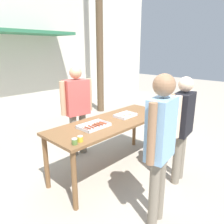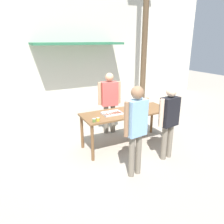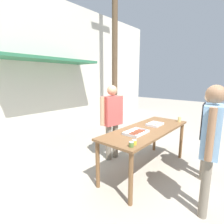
{
  "view_description": "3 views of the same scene",
  "coord_description": "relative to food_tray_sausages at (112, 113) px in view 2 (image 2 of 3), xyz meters",
  "views": [
    {
      "loc": [
        -2.42,
        -2.31,
        2.02
      ],
      "look_at": [
        0.0,
        0.0,
        1.03
      ],
      "focal_mm": 35.0,
      "sensor_mm": 36.0,
      "label": 1
    },
    {
      "loc": [
        -2.57,
        -4.31,
        2.55
      ],
      "look_at": [
        -0.39,
        0.0,
        0.93
      ],
      "focal_mm": 35.0,
      "sensor_mm": 36.0,
      "label": 2
    },
    {
      "loc": [
        -2.95,
        -1.61,
        1.86
      ],
      "look_at": [
        -0.03,
        0.87,
        1.11
      ],
      "focal_mm": 28.0,
      "sensor_mm": 36.0,
      "label": 3
    }
  ],
  "objects": [
    {
      "name": "person_customer_holding_hotdog",
      "position": [
        -0.11,
        -1.2,
        0.19
      ],
      "size": [
        0.55,
        0.26,
        1.78
      ],
      "rotation": [
        0.0,
        0.0,
        3.29
      ],
      "color": "#756B5B",
      "rests_on": "ground"
    },
    {
      "name": "condiment_jar_ketchup",
      "position": [
        -0.48,
        -0.27,
        0.03
      ],
      "size": [
        0.07,
        0.07,
        0.08
      ],
      "color": "gold",
      "rests_on": "serving_table"
    },
    {
      "name": "condiment_jar_mustard",
      "position": [
        -0.58,
        -0.29,
        0.03
      ],
      "size": [
        0.07,
        0.07,
        0.08
      ],
      "color": "#567A38",
      "rests_on": "serving_table"
    },
    {
      "name": "person_server_behind_table",
      "position": [
        0.36,
        0.87,
        0.12
      ],
      "size": [
        0.63,
        0.32,
        1.7
      ],
      "rotation": [
        0.0,
        0.0,
        -0.17
      ],
      "color": "#756B5B",
      "rests_on": "ground"
    },
    {
      "name": "building_facade_back",
      "position": [
        0.39,
        3.98,
        1.36
      ],
      "size": [
        12.0,
        1.11,
        4.5
      ],
      "color": "beige",
      "rests_on": "ground"
    },
    {
      "name": "beer_cup",
      "position": [
        1.35,
        -0.29,
        0.04
      ],
      "size": [
        0.07,
        0.07,
        0.11
      ],
      "color": "#DBC67A",
      "rests_on": "serving_table"
    },
    {
      "name": "food_tray_sausages",
      "position": [
        0.0,
        0.0,
        0.0
      ],
      "size": [
        0.46,
        0.3,
        0.04
      ],
      "color": "silver",
      "rests_on": "serving_table"
    },
    {
      "name": "food_tray_buns",
      "position": [
        0.73,
        0.0,
        0.0
      ],
      "size": [
        0.37,
        0.25,
        0.05
      ],
      "color": "silver",
      "rests_on": "serving_table"
    },
    {
      "name": "utility_pole",
      "position": [
        2.76,
        2.78,
        2.55
      ],
      "size": [
        1.1,
        0.21,
        6.7
      ],
      "color": "brown",
      "rests_on": "ground"
    },
    {
      "name": "serving_table",
      "position": [
        0.39,
        -0.0,
        -0.12
      ],
      "size": [
        2.2,
        0.8,
        0.88
      ],
      "color": "brown",
      "rests_on": "ground"
    },
    {
      "name": "person_customer_with_cup",
      "position": [
        0.87,
        -0.97,
        0.08
      ],
      "size": [
        0.58,
        0.28,
        1.64
      ],
      "rotation": [
        0.0,
        0.0,
        3.29
      ],
      "color": "#756B5B",
      "rests_on": "ground"
    },
    {
      "name": "ground_plane",
      "position": [
        0.39,
        -0.0,
        -0.89
      ],
      "size": [
        24.0,
        24.0,
        0.0
      ],
      "primitive_type": "plane",
      "color": "#A39989"
    }
  ]
}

